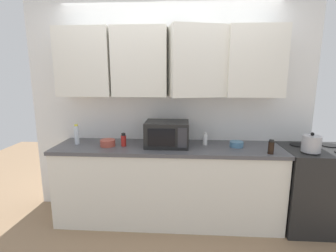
# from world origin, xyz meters

# --- Properties ---
(wall_back_with_cabinets) EXTENTS (3.41, 0.49, 2.60)m
(wall_back_with_cabinets) POSITION_xyz_m (-0.00, -0.07, 1.58)
(wall_back_with_cabinets) COLOR white
(wall_back_with_cabinets) RESTS_ON ground_plane
(counter_run) EXTENTS (2.54, 0.63, 0.90)m
(counter_run) POSITION_xyz_m (0.00, -0.30, 0.45)
(counter_run) COLOR white
(counter_run) RESTS_ON ground_plane
(stove_range) EXTENTS (0.76, 0.64, 0.91)m
(stove_range) POSITION_xyz_m (1.66, -0.32, 0.45)
(stove_range) COLOR black
(stove_range) RESTS_ON ground_plane
(kettle) EXTENTS (0.18, 0.18, 0.20)m
(kettle) POSITION_xyz_m (1.49, -0.46, 1.00)
(kettle) COLOR #B2B2B7
(kettle) RESTS_ON stove_range
(microwave) EXTENTS (0.48, 0.37, 0.28)m
(microwave) POSITION_xyz_m (-0.01, -0.30, 1.04)
(microwave) COLOR black
(microwave) RESTS_ON counter_run
(bottle_clear_tall) EXTENTS (0.05, 0.05, 0.23)m
(bottle_clear_tall) POSITION_xyz_m (-1.05, -0.29, 1.01)
(bottle_clear_tall) COLOR silver
(bottle_clear_tall) RESTS_ON counter_run
(bottle_red_sauce) EXTENTS (0.06, 0.06, 0.15)m
(bottle_red_sauce) POSITION_xyz_m (-0.49, -0.33, 0.97)
(bottle_red_sauce) COLOR red
(bottle_red_sauce) RESTS_ON counter_run
(bottle_white_jar) EXTENTS (0.05, 0.05, 0.15)m
(bottle_white_jar) POSITION_xyz_m (0.42, -0.23, 0.97)
(bottle_white_jar) COLOR white
(bottle_white_jar) RESTS_ON counter_run
(bottle_soy_dark) EXTENTS (0.06, 0.06, 0.15)m
(bottle_soy_dark) POSITION_xyz_m (1.07, -0.52, 0.97)
(bottle_soy_dark) COLOR black
(bottle_soy_dark) RESTS_ON counter_run
(bowl_ceramic_small) EXTENTS (0.17, 0.17, 0.07)m
(bowl_ceramic_small) POSITION_xyz_m (-0.67, -0.34, 0.94)
(bowl_ceramic_small) COLOR #B24C3D
(bowl_ceramic_small) RESTS_ON counter_run
(bowl_mixing_large) EXTENTS (0.15, 0.15, 0.06)m
(bowl_mixing_large) POSITION_xyz_m (0.77, -0.28, 0.93)
(bowl_mixing_large) COLOR teal
(bowl_mixing_large) RESTS_ON counter_run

